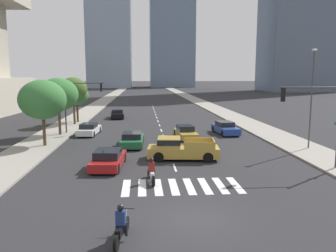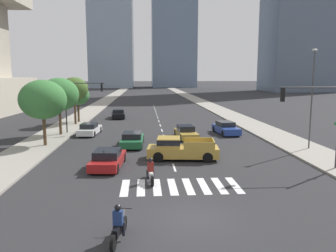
# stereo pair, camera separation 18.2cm
# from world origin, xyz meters

# --- Properties ---
(ground_plane) EXTENTS (800.00, 800.00, 0.00)m
(ground_plane) POSITION_xyz_m (0.00, 0.00, 0.00)
(ground_plane) COLOR #28282B
(sidewalk_east) EXTENTS (4.00, 260.00, 0.15)m
(sidewalk_east) POSITION_xyz_m (11.66, 30.00, 0.07)
(sidewalk_east) COLOR gray
(sidewalk_east) RESTS_ON ground
(sidewalk_west) EXTENTS (4.00, 260.00, 0.15)m
(sidewalk_west) POSITION_xyz_m (-11.66, 30.00, 0.07)
(sidewalk_west) COLOR gray
(sidewalk_west) RESTS_ON ground
(crosswalk_near) EXTENTS (6.75, 2.93, 0.01)m
(crosswalk_near) POSITION_xyz_m (0.00, 4.39, 0.00)
(crosswalk_near) COLOR silver
(crosswalk_near) RESTS_ON ground
(lane_divider_center) EXTENTS (0.14, 50.00, 0.01)m
(lane_divider_center) POSITION_xyz_m (0.00, 32.39, 0.00)
(lane_divider_center) COLOR silver
(lane_divider_center) RESTS_ON ground
(motorcycle_lead) EXTENTS (0.74, 2.23, 1.49)m
(motorcycle_lead) POSITION_xyz_m (-3.04, -1.75, 0.58)
(motorcycle_lead) COLOR black
(motorcycle_lead) RESTS_ON ground
(motorcycle_trailing) EXTENTS (0.70, 2.23, 1.49)m
(motorcycle_trailing) POSITION_xyz_m (-1.70, 5.35, 0.58)
(motorcycle_trailing) COLOR black
(motorcycle_trailing) RESTS_ON ground
(pickup_truck) EXTENTS (5.49, 2.54, 1.67)m
(pickup_truck) POSITION_xyz_m (0.60, 10.66, 0.81)
(pickup_truck) COLOR #B28E38
(pickup_truck) RESTS_ON ground
(sedan_gold_0) EXTENTS (2.09, 4.64, 1.26)m
(sedan_gold_0) POSITION_xyz_m (2.18, 19.37, 0.58)
(sedan_gold_0) COLOR #B28E38
(sedan_gold_0) RESTS_ON ground
(sedan_white_1) EXTENTS (2.11, 4.54, 1.25)m
(sedan_white_1) POSITION_xyz_m (-7.91, 22.08, 0.58)
(sedan_white_1) COLOR silver
(sedan_white_1) RESTS_ON ground
(sedan_red_2) EXTENTS (2.28, 4.59, 1.26)m
(sedan_red_2) POSITION_xyz_m (-4.56, 8.79, 0.58)
(sedan_red_2) COLOR maroon
(sedan_red_2) RESTS_ON ground
(sedan_green_3) EXTENTS (2.05, 4.65, 1.26)m
(sedan_green_3) POSITION_xyz_m (-3.12, 15.82, 0.58)
(sedan_green_3) COLOR #1E6038
(sedan_green_3) RESTS_ON ground
(sedan_blue_4) EXTENTS (2.27, 4.72, 1.34)m
(sedan_blue_4) POSITION_xyz_m (6.83, 21.51, 0.62)
(sedan_blue_4) COLOR navy
(sedan_blue_4) RESTS_ON ground
(sedan_black_5) EXTENTS (2.24, 4.70, 1.34)m
(sedan_black_5) POSITION_xyz_m (-5.93, 36.16, 0.61)
(sedan_black_5) COLOR black
(sedan_black_5) RESTS_ON ground
(traffic_signal_near) EXTENTS (4.45, 0.28, 5.76)m
(traffic_signal_near) POSITION_xyz_m (9.21, 7.02, 4.10)
(traffic_signal_near) COLOR #333335
(traffic_signal_near) RESTS_ON sidewalk_east
(traffic_signal_far) EXTENTS (4.43, 0.28, 5.73)m
(traffic_signal_far) POSITION_xyz_m (-8.91, 22.77, 4.08)
(traffic_signal_far) COLOR #333335
(traffic_signal_far) RESTS_ON sidewalk_west
(street_lamp_east) EXTENTS (0.50, 0.24, 8.31)m
(street_lamp_east) POSITION_xyz_m (11.96, 13.10, 4.91)
(street_lamp_east) COLOR #3F3F42
(street_lamp_east) RESTS_ON sidewalk_east
(street_tree_nearest) EXTENTS (4.06, 4.06, 5.79)m
(street_tree_nearest) POSITION_xyz_m (-10.86, 16.01, 4.20)
(street_tree_nearest) COLOR #4C3823
(street_tree_nearest) RESTS_ON sidewalk_west
(street_tree_second) EXTENTS (4.06, 4.06, 5.93)m
(street_tree_second) POSITION_xyz_m (-10.86, 21.64, 4.34)
(street_tree_second) COLOR #4C3823
(street_tree_second) RESTS_ON sidewalk_west
(street_tree_third) EXTENTS (3.47, 3.47, 5.96)m
(street_tree_third) POSITION_xyz_m (-10.86, 29.39, 4.61)
(street_tree_third) COLOR #4C3823
(street_tree_third) RESTS_ON sidewalk_west
(street_tree_fourth) EXTENTS (3.07, 3.07, 4.86)m
(street_tree_fourth) POSITION_xyz_m (-10.86, 31.54, 3.69)
(street_tree_fourth) COLOR #4C3823
(street_tree_fourth) RESTS_ON sidewalk_west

